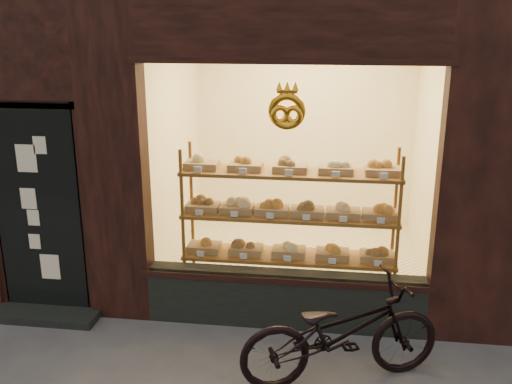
# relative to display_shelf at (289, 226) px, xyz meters

# --- Properties ---
(display_shelf) EXTENTS (2.20, 0.45, 1.70)m
(display_shelf) POSITION_rel_display_shelf_xyz_m (0.00, 0.00, 0.00)
(display_shelf) COLOR brown
(display_shelf) RESTS_ON ground
(bicycle) EXTENTS (1.81, 1.15, 0.90)m
(bicycle) POSITION_rel_display_shelf_xyz_m (0.54, -1.28, -0.43)
(bicycle) COLOR black
(bicycle) RESTS_ON ground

